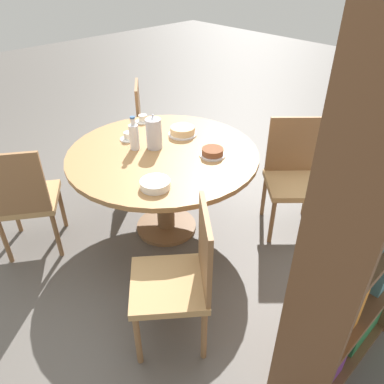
{
  "coord_description": "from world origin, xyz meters",
  "views": [
    {
      "loc": [
        1.52,
        1.9,
        1.99
      ],
      "look_at": [
        0.0,
        0.31,
        0.51
      ],
      "focal_mm": 35.0,
      "sensor_mm": 36.0,
      "label": 1
    }
  ],
  "objects": [
    {
      "name": "cup_a",
      "position": [
        0.06,
        -0.34,
        0.73
      ],
      "size": [
        0.13,
        0.13,
        0.06
      ],
      "color": "silver",
      "rests_on": "dining_table"
    },
    {
      "name": "cup_b",
      "position": [
        -0.23,
        -0.54,
        0.73
      ],
      "size": [
        0.13,
        0.13,
        0.06
      ],
      "color": "silver",
      "rests_on": "dining_table"
    },
    {
      "name": "cake_main",
      "position": [
        -0.3,
        -0.11,
        0.74
      ],
      "size": [
        0.23,
        0.23,
        0.07
      ],
      "color": "silver",
      "rests_on": "dining_table"
    },
    {
      "name": "dining_table",
      "position": [
        0.0,
        0.0,
        0.59
      ],
      "size": [
        1.4,
        1.4,
        0.71
      ],
      "color": "brown",
      "rests_on": "ground_plane"
    },
    {
      "name": "coffee_pot",
      "position": [
        -0.0,
        -0.09,
        0.83
      ],
      "size": [
        0.12,
        0.12,
        0.26
      ],
      "color": "silver",
      "rests_on": "dining_table"
    },
    {
      "name": "chair_d",
      "position": [
        -0.78,
        0.64,
        0.47
      ],
      "size": [
        0.59,
        0.59,
        0.89
      ],
      "rotation": [
        0.0,
        0.0,
        8.67
      ],
      "color": "olive",
      "rests_on": "ground_plane"
    },
    {
      "name": "plate_stack",
      "position": [
        0.34,
        0.33,
        0.74
      ],
      "size": [
        0.19,
        0.19,
        0.05
      ],
      "color": "white",
      "rests_on": "dining_table"
    },
    {
      "name": "ground_plane",
      "position": [
        0.0,
        0.0,
        0.0
      ],
      "size": [
        14.0,
        14.0,
        0.0
      ],
      "primitive_type": "plane",
      "color": "#56514C"
    },
    {
      "name": "chair_b",
      "position": [
        0.88,
        -0.49,
        0.47
      ],
      "size": [
        0.58,
        0.58,
        0.89
      ],
      "rotation": [
        0.0,
        0.0,
        5.71
      ],
      "color": "olive",
      "rests_on": "ground_plane"
    },
    {
      "name": "chair_c",
      "position": [
        0.58,
        0.82,
        0.47
      ],
      "size": [
        0.59,
        0.59,
        0.89
      ],
      "rotation": [
        0.0,
        0.0,
        7.18
      ],
      "color": "olive",
      "rests_on": "ground_plane"
    },
    {
      "name": "bookshelf",
      "position": [
        0.07,
        1.52,
        0.93
      ],
      "size": [
        0.85,
        0.28,
        1.89
      ],
      "rotation": [
        0.0,
        0.0,
        3.14
      ],
      "color": "brown",
      "rests_on": "ground_plane"
    },
    {
      "name": "water_bottle",
      "position": [
        0.12,
        -0.18,
        0.81
      ],
      "size": [
        0.07,
        0.07,
        0.25
      ],
      "color": "silver",
      "rests_on": "dining_table"
    },
    {
      "name": "cake_second",
      "position": [
        -0.22,
        0.29,
        0.74
      ],
      "size": [
        0.18,
        0.18,
        0.06
      ],
      "color": "silver",
      "rests_on": "dining_table"
    },
    {
      "name": "chair_a",
      "position": [
        -0.56,
        -0.84,
        0.47
      ],
      "size": [
        0.59,
        0.59,
        0.89
      ],
      "rotation": [
        0.0,
        0.0,
        4.06
      ],
      "color": "olive",
      "rests_on": "ground_plane"
    }
  ]
}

